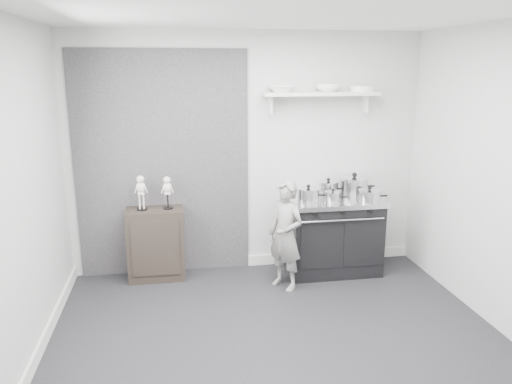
# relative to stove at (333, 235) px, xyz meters

# --- Properties ---
(ground) EXTENTS (4.00, 4.00, 0.00)m
(ground) POSITION_rel_stove_xyz_m (-0.93, -1.48, -0.44)
(ground) COLOR black
(ground) RESTS_ON ground
(room_shell) EXTENTS (4.02, 3.62, 2.71)m
(room_shell) POSITION_rel_stove_xyz_m (-1.02, -1.33, 1.20)
(room_shell) COLOR #BCBCBA
(room_shell) RESTS_ON ground
(wall_shelf) EXTENTS (1.30, 0.26, 0.24)m
(wall_shelf) POSITION_rel_stove_xyz_m (-0.13, 0.20, 1.57)
(wall_shelf) COLOR silver
(wall_shelf) RESTS_ON room_shell
(stove) EXTENTS (1.08, 0.68, 0.87)m
(stove) POSITION_rel_stove_xyz_m (0.00, 0.00, 0.00)
(stove) COLOR black
(stove) RESTS_ON ground
(side_cabinet) EXTENTS (0.62, 0.36, 0.80)m
(side_cabinet) POSITION_rel_stove_xyz_m (-2.00, 0.13, -0.04)
(side_cabinet) COLOR black
(side_cabinet) RESTS_ON ground
(child) EXTENTS (0.48, 0.51, 1.18)m
(child) POSITION_rel_stove_xyz_m (-0.63, -0.35, 0.15)
(child) COLOR gray
(child) RESTS_ON ground
(pot_front_left) EXTENTS (0.33, 0.25, 0.20)m
(pot_front_left) POSITION_rel_stove_xyz_m (-0.32, -0.08, 0.51)
(pot_front_left) COLOR silver
(pot_front_left) RESTS_ON stove
(pot_back_left) EXTENTS (0.32, 0.23, 0.21)m
(pot_back_left) POSITION_rel_stove_xyz_m (-0.03, 0.13, 0.52)
(pot_back_left) COLOR silver
(pot_back_left) RESTS_ON stove
(pot_back_right) EXTENTS (0.41, 0.33, 0.26)m
(pot_back_right) POSITION_rel_stove_xyz_m (0.28, 0.12, 0.54)
(pot_back_right) COLOR silver
(pot_back_right) RESTS_ON stove
(pot_front_right) EXTENTS (0.33, 0.25, 0.17)m
(pot_front_right) POSITION_rel_stove_xyz_m (0.34, -0.19, 0.50)
(pot_front_right) COLOR silver
(pot_front_right) RESTS_ON stove
(pot_front_center) EXTENTS (0.26, 0.17, 0.15)m
(pot_front_center) POSITION_rel_stove_xyz_m (-0.06, -0.15, 0.49)
(pot_front_center) COLOR silver
(pot_front_center) RESTS_ON stove
(skeleton_full) EXTENTS (0.12, 0.08, 0.44)m
(skeleton_full) POSITION_rel_stove_xyz_m (-2.13, 0.13, 0.58)
(skeleton_full) COLOR beige
(skeleton_full) RESTS_ON side_cabinet
(skeleton_torso) EXTENTS (0.12, 0.07, 0.41)m
(skeleton_torso) POSITION_rel_stove_xyz_m (-1.85, 0.13, 0.57)
(skeleton_torso) COLOR beige
(skeleton_torso) RESTS_ON side_cabinet
(bowl_large) EXTENTS (0.28, 0.28, 0.07)m
(bowl_large) POSITION_rel_stove_xyz_m (-0.58, 0.19, 1.64)
(bowl_large) COLOR white
(bowl_large) RESTS_ON wall_shelf
(bowl_small) EXTENTS (0.26, 0.26, 0.08)m
(bowl_small) POSITION_rel_stove_xyz_m (-0.06, 0.19, 1.64)
(bowl_small) COLOR white
(bowl_small) RESTS_ON wall_shelf
(plate_stack) EXTENTS (0.28, 0.28, 0.06)m
(plate_stack) POSITION_rel_stove_xyz_m (0.34, 0.19, 1.63)
(plate_stack) COLOR white
(plate_stack) RESTS_ON wall_shelf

